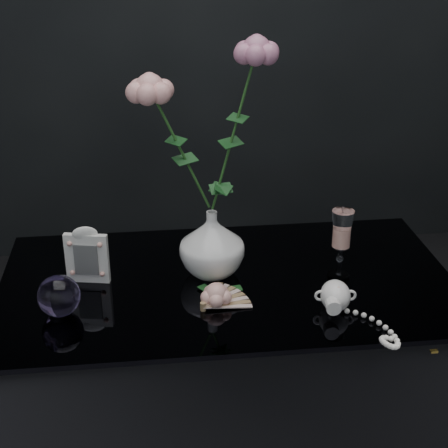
{
  "coord_description": "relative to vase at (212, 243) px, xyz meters",
  "views": [
    {
      "loc": [
        -0.17,
        -1.33,
        1.55
      ],
      "look_at": [
        -0.01,
        0.02,
        0.92
      ],
      "focal_mm": 55.0,
      "sensor_mm": 36.0,
      "label": 1
    }
  ],
  "objects": [
    {
      "name": "roses",
      "position": [
        -0.01,
        0.0,
        0.28
      ],
      "size": [
        0.31,
        0.12,
        0.44
      ],
      "color": "pink",
      "rests_on": "vase"
    },
    {
      "name": "loose_rose",
      "position": [
        -0.01,
        -0.14,
        -0.05
      ],
      "size": [
        0.16,
        0.18,
        0.05
      ],
      "primitive_type": null,
      "rotation": [
        0.0,
        0.0,
        -0.4
      ],
      "color": "#F6AD9F",
      "rests_on": "table"
    },
    {
      "name": "table",
      "position": [
        0.03,
        -0.04,
        -0.46
      ],
      "size": [
        1.05,
        0.58,
        0.76
      ],
      "color": "black",
      "rests_on": "ground"
    },
    {
      "name": "picture_frame",
      "position": [
        -0.29,
        -0.0,
        -0.01
      ],
      "size": [
        0.12,
        0.1,
        0.14
      ],
      "primitive_type": null,
      "rotation": [
        0.0,
        0.0,
        -0.2
      ],
      "color": "silver",
      "rests_on": "table"
    },
    {
      "name": "wine_glass",
      "position": [
        0.29,
        -0.05,
        0.0
      ],
      "size": [
        0.07,
        0.07,
        0.17
      ],
      "primitive_type": null,
      "rotation": [
        0.0,
        0.0,
        -0.37
      ],
      "color": "white",
      "rests_on": "table"
    },
    {
      "name": "paper_fan",
      "position": [
        -0.04,
        -0.16,
        -0.07
      ],
      "size": [
        0.26,
        0.24,
        0.02
      ],
      "primitive_type": null,
      "rotation": [
        0.0,
        0.0,
        0.44
      ],
      "color": "beige",
      "rests_on": "table"
    },
    {
      "name": "vase",
      "position": [
        0.0,
        0.0,
        0.0
      ],
      "size": [
        0.19,
        0.19,
        0.16
      ],
      "primitive_type": "imported",
      "rotation": [
        0.0,
        0.0,
        -0.26
      ],
      "color": "white",
      "rests_on": "table"
    },
    {
      "name": "paperweight",
      "position": [
        -0.34,
        -0.14,
        -0.03
      ],
      "size": [
        0.12,
        0.12,
        0.09
      ],
      "primitive_type": null,
      "rotation": [
        0.0,
        0.0,
        -0.35
      ],
      "color": "#856BAF",
      "rests_on": "table"
    },
    {
      "name": "pearl_jar",
      "position": [
        0.25,
        -0.18,
        -0.05
      ],
      "size": [
        0.25,
        0.25,
        0.07
      ],
      "primitive_type": null,
      "rotation": [
        0.0,
        0.0,
        -0.1
      ],
      "color": "white",
      "rests_on": "table"
    }
  ]
}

